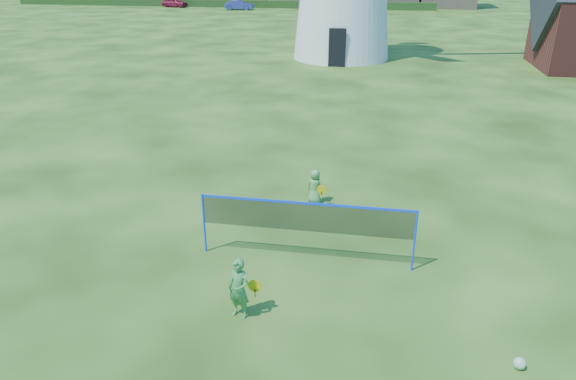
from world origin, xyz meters
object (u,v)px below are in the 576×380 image
(player_boy, at_px, (315,187))
(car_left, at_px, (175,3))
(play_ball, at_px, (520,363))
(badminton_net, at_px, (306,218))
(player_girl, at_px, (239,289))
(car_right, at_px, (239,5))

(player_boy, relative_size, car_left, 0.28)
(player_boy, relative_size, play_ball, 4.74)
(badminton_net, xyz_separation_m, car_left, (-28.49, 64.99, -0.50))
(player_girl, height_order, car_right, player_girl)
(play_ball, bearing_deg, player_girl, 173.70)
(car_right, bearing_deg, player_girl, -169.75)
(badminton_net, height_order, play_ball, badminton_net)
(badminton_net, bearing_deg, play_ball, -34.59)
(player_girl, bearing_deg, car_left, 132.16)
(player_girl, relative_size, player_boy, 1.27)
(car_right, bearing_deg, car_left, 71.85)
(play_ball, xyz_separation_m, car_left, (-32.75, 67.93, 0.53))
(player_boy, distance_m, car_right, 61.97)
(car_left, xyz_separation_m, car_right, (10.24, -2.46, -0.01))
(badminton_net, bearing_deg, player_girl, -112.95)
(badminton_net, distance_m, play_ball, 5.28)
(player_boy, xyz_separation_m, car_right, (-18.07, 59.28, 0.12))
(player_boy, xyz_separation_m, play_ball, (4.45, -6.18, -0.41))
(car_left, bearing_deg, player_girl, -145.85)
(player_boy, relative_size, car_right, 0.27)
(badminton_net, bearing_deg, player_boy, 93.34)
(car_left, distance_m, car_right, 10.53)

